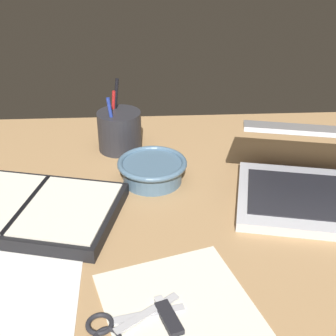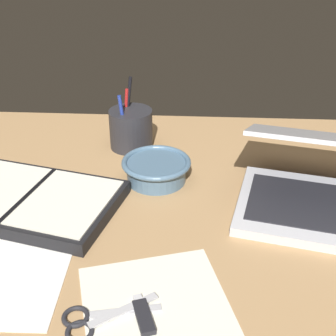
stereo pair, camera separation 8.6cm
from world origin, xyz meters
TOP-DOWN VIEW (x-y plane):
  - desk_top at (0.00, 0.00)cm, footprint 140.00×100.00cm
  - laptop at (33.98, 8.77)cm, footprint 35.84×34.59cm
  - bowl at (2.30, 16.73)cm, footprint 14.09×14.09cm
  - pen_cup at (-4.74, 31.67)cm, footprint 9.88×9.88cm
  - planner at (-20.45, 5.82)cm, footprint 35.99×27.84cm
  - scissors at (-3.70, -21.12)cm, footprint 13.69×9.38cm
  - paper_sheet_front at (6.00, -20.79)cm, footprint 27.32×31.74cm
  - paper_sheet_beside_planner at (-18.46, -10.77)cm, footprint 18.84×26.03cm
  - usb_drive at (3.48, -20.06)cm, footprint 3.91×7.32cm

SIDE VIEW (x-z plane):
  - desk_top at x=0.00cm, z-range 0.00..2.00cm
  - paper_sheet_front at x=6.00cm, z-range 2.00..2.16cm
  - paper_sheet_beside_planner at x=-18.46cm, z-range 2.00..2.16cm
  - scissors at x=-3.70cm, z-range 1.94..2.74cm
  - usb_drive at x=3.48cm, z-range 2.00..3.00cm
  - planner at x=-20.45cm, z-range 1.91..4.89cm
  - bowl at x=2.30cm, z-range 2.29..7.00cm
  - pen_cup at x=-4.74cm, z-range -1.38..14.54cm
  - laptop at x=33.98cm, z-range -1.27..15.07cm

